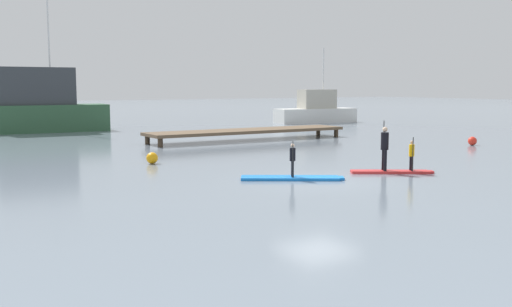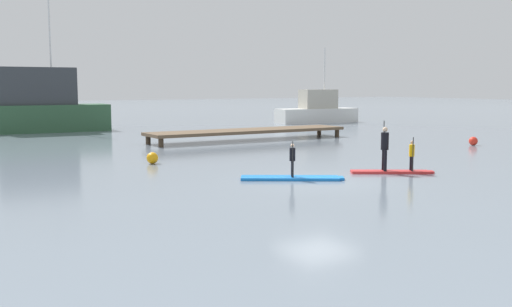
% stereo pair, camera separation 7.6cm
% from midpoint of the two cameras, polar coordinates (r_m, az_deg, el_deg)
% --- Properties ---
extents(ground_plane, '(240.00, 240.00, 0.00)m').
position_cam_midpoint_polar(ground_plane, '(20.06, 6.01, -2.73)').
color(ground_plane, slate).
extents(paddleboard_near, '(3.40, 2.50, 0.10)m').
position_cam_midpoint_polar(paddleboard_near, '(20.35, 3.47, -2.43)').
color(paddleboard_near, blue).
rests_on(paddleboard_near, ground).
extents(paddler_child_solo, '(0.29, 0.36, 1.27)m').
position_cam_midpoint_polar(paddler_child_solo, '(20.24, 3.52, -0.45)').
color(paddler_child_solo, black).
rests_on(paddler_child_solo, paddleboard_near).
extents(paddleboard_far, '(2.84, 2.04, 0.10)m').
position_cam_midpoint_polar(paddleboard_far, '(22.37, 13.15, -1.77)').
color(paddleboard_far, red).
rests_on(paddleboard_far, ground).
extents(paddler_adult, '(0.40, 0.45, 1.87)m').
position_cam_midpoint_polar(paddler_adult, '(22.20, 12.48, 0.78)').
color(paddler_adult, black).
rests_on(paddler_adult, paddleboard_far).
extents(paddler_child_front, '(0.28, 0.35, 1.28)m').
position_cam_midpoint_polar(paddler_child_front, '(22.44, 15.02, -0.02)').
color(paddler_child_front, black).
rests_on(paddler_child_front, paddleboard_far).
extents(fishing_boat_white_large, '(12.71, 3.64, 10.77)m').
position_cam_midpoint_polar(fishing_boat_white_large, '(44.21, -22.13, 4.10)').
color(fishing_boat_white_large, '#2D5638').
rests_on(fishing_boat_white_large, ground).
extents(fishing_boat_green_midground, '(7.79, 2.81, 6.71)m').
position_cam_midpoint_polar(fishing_boat_green_midground, '(52.57, 5.90, 4.26)').
color(fishing_boat_green_midground, silver).
rests_on(fishing_boat_green_midground, ground).
extents(floating_dock, '(12.82, 2.49, 0.66)m').
position_cam_midpoint_polar(floating_dock, '(35.12, -0.84, 2.23)').
color(floating_dock, brown).
rests_on(floating_dock, ground).
extents(mooring_buoy_mid, '(0.48, 0.48, 0.48)m').
position_cam_midpoint_polar(mooring_buoy_mid, '(34.24, 20.51, 1.17)').
color(mooring_buoy_mid, red).
rests_on(mooring_buoy_mid, ground).
extents(mooring_buoy_far, '(0.49, 0.49, 0.49)m').
position_cam_midpoint_polar(mooring_buoy_far, '(24.78, -10.30, -0.45)').
color(mooring_buoy_far, orange).
rests_on(mooring_buoy_far, ground).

